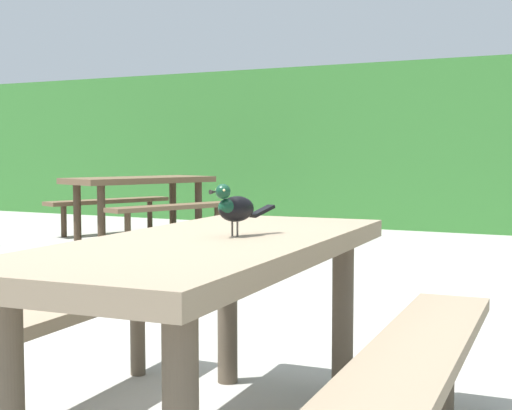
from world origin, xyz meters
The scene contains 4 objects.
hedge_wall centered at (0.00, 8.45, 1.12)m, with size 28.00×2.34×2.25m, color #387A33.
picnic_table_foreground centered at (0.32, -0.13, 0.56)m, with size 1.80×1.85×0.74m.
bird_grackle centered at (0.37, -0.05, 0.84)m, with size 0.14×0.28×0.18m.
picnic_table_mid_left centered at (-3.72, 5.00, 0.56)m, with size 2.15×2.17×0.74m.
Camera 1 is at (1.58, -2.27, 1.03)m, focal length 51.37 mm.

